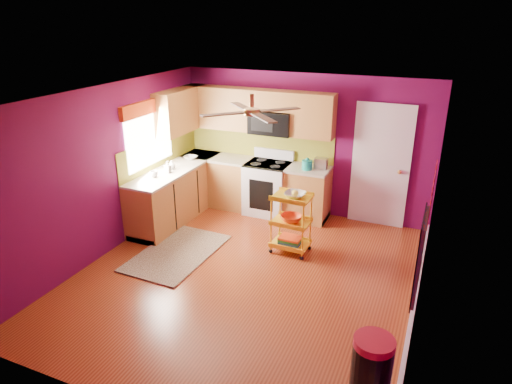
% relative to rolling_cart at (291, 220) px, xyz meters
% --- Properties ---
extents(ground, '(5.00, 5.00, 0.00)m').
position_rel_rolling_cart_xyz_m(ground, '(-0.33, -0.92, -0.52)').
color(ground, maroon).
rests_on(ground, ground).
extents(room_envelope, '(4.54, 5.04, 2.52)m').
position_rel_rolling_cart_xyz_m(room_envelope, '(-0.30, -0.92, 1.11)').
color(room_envelope, '#5B0A3F').
rests_on(room_envelope, ground).
extents(lower_cabinets, '(2.81, 2.31, 0.94)m').
position_rel_rolling_cart_xyz_m(lower_cabinets, '(-1.67, 0.89, -0.09)').
color(lower_cabinets, '#955F28').
rests_on(lower_cabinets, ground).
extents(electric_range, '(0.76, 0.66, 1.13)m').
position_rel_rolling_cart_xyz_m(electric_range, '(-0.88, 1.25, -0.04)').
color(electric_range, white).
rests_on(electric_range, ground).
extents(upper_cabinetry, '(2.80, 2.30, 1.26)m').
position_rel_rolling_cart_xyz_m(upper_cabinetry, '(-1.57, 1.25, 1.27)').
color(upper_cabinetry, '#955F28').
rests_on(upper_cabinetry, ground).
extents(left_window, '(0.08, 1.35, 1.08)m').
position_rel_rolling_cart_xyz_m(left_window, '(-2.55, 0.13, 1.21)').
color(left_window, white).
rests_on(left_window, ground).
extents(panel_door, '(0.95, 0.11, 2.15)m').
position_rel_rolling_cart_xyz_m(panel_door, '(1.02, 1.54, 0.50)').
color(panel_door, white).
rests_on(panel_door, ground).
extents(right_wall_art, '(0.04, 2.74, 1.04)m').
position_rel_rolling_cart_xyz_m(right_wall_art, '(1.90, -1.26, 0.92)').
color(right_wall_art, black).
rests_on(right_wall_art, ground).
extents(ceiling_fan, '(1.01, 1.01, 0.26)m').
position_rel_rolling_cart_xyz_m(ceiling_fan, '(-0.33, -0.72, 1.77)').
color(ceiling_fan, '#BF8C3F').
rests_on(ceiling_fan, ground).
extents(shag_rug, '(1.06, 1.68, 0.02)m').
position_rel_rolling_cart_xyz_m(shag_rug, '(-1.57, -0.75, -0.51)').
color(shag_rug, black).
rests_on(shag_rug, ground).
extents(rolling_cart, '(0.58, 0.43, 1.02)m').
position_rel_rolling_cart_xyz_m(rolling_cart, '(0.00, 0.00, 0.00)').
color(rolling_cart, yellow).
rests_on(rolling_cart, ground).
extents(trash_can, '(0.47, 0.47, 0.72)m').
position_rel_rolling_cart_xyz_m(trash_can, '(1.63, -2.47, -0.16)').
color(trash_can, black).
rests_on(trash_can, ground).
extents(teal_kettle, '(0.18, 0.18, 0.21)m').
position_rel_rolling_cart_xyz_m(teal_kettle, '(-0.15, 1.20, 0.50)').
color(teal_kettle, '#138E84').
rests_on(teal_kettle, lower_cabinets).
extents(toaster, '(0.22, 0.15, 0.18)m').
position_rel_rolling_cart_xyz_m(toaster, '(0.05, 1.35, 0.51)').
color(toaster, beige).
rests_on(toaster, lower_cabinets).
extents(soap_bottle_a, '(0.09, 0.09, 0.20)m').
position_rel_rolling_cart_xyz_m(soap_bottle_a, '(-2.23, 0.12, 0.52)').
color(soap_bottle_a, '#EA3F72').
rests_on(soap_bottle_a, lower_cabinets).
extents(soap_bottle_b, '(0.12, 0.12, 0.16)m').
position_rel_rolling_cart_xyz_m(soap_bottle_b, '(-2.27, 0.30, 0.49)').
color(soap_bottle_b, white).
rests_on(soap_bottle_b, lower_cabinets).
extents(counter_dish, '(0.23, 0.23, 0.06)m').
position_rel_rolling_cart_xyz_m(counter_dish, '(-2.28, 0.93, 0.44)').
color(counter_dish, white).
rests_on(counter_dish, lower_cabinets).
extents(counter_cup, '(0.13, 0.13, 0.10)m').
position_rel_rolling_cart_xyz_m(counter_cup, '(-2.32, -0.15, 0.47)').
color(counter_cup, white).
rests_on(counter_cup, lower_cabinets).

